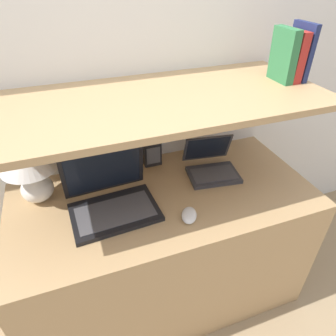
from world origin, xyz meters
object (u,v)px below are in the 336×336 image
object	(u,v)px
router_box	(151,152)
book_navy	(301,52)
laptop_small	(211,166)
computer_mouse	(189,215)
laptop_large	(111,198)
book_red	(292,56)
book_green	(284,55)
table_lamp	(30,164)

from	to	relation	value
router_box	book_navy	world-z (taller)	book_navy
laptop_small	computer_mouse	size ratio (longest dim) A/B	2.35
laptop_large	computer_mouse	xyz separation A→B (m)	(0.30, -0.18, -0.04)
laptop_large	book_red	size ratio (longest dim) A/B	1.80
router_box	book_green	world-z (taller)	book_green
table_lamp	book_navy	size ratio (longest dim) A/B	1.25
book_navy	router_box	bearing A→B (deg)	162.46
laptop_small	book_navy	xyz separation A→B (m)	(0.38, -0.02, 0.54)
book_red	book_green	xyz separation A→B (m)	(-0.05, -0.00, 0.01)
book_navy	laptop_small	bearing A→B (deg)	177.76
book_navy	book_red	world-z (taller)	book_navy
laptop_small	book_green	bearing A→B (deg)	-2.91
table_lamp	router_box	size ratio (longest dim) A/B	2.24
laptop_large	computer_mouse	world-z (taller)	laptop_large
router_box	book_red	bearing A→B (deg)	-18.67
laptop_large	book_green	xyz separation A→B (m)	(0.83, 0.08, 0.52)
table_lamp	book_red	size ratio (longest dim) A/B	1.41
laptop_small	book_navy	distance (m)	0.66
laptop_large	computer_mouse	size ratio (longest dim) A/B	3.24
book_red	book_green	bearing A→B (deg)	-180.00
laptop_large	book_red	distance (m)	1.02
laptop_small	computer_mouse	xyz separation A→B (m)	(-0.24, -0.27, -0.02)
book_red	laptop_large	bearing A→B (deg)	-174.96
computer_mouse	router_box	world-z (taller)	router_box
book_green	laptop_large	bearing A→B (deg)	-174.68
laptop_large	book_green	distance (m)	0.98
table_lamp	laptop_small	xyz separation A→B (m)	(0.84, -0.08, -0.16)
table_lamp	laptop_large	xyz separation A→B (m)	(0.30, -0.17, -0.14)
book_navy	book_red	bearing A→B (deg)	180.00
computer_mouse	book_navy	distance (m)	0.88
computer_mouse	book_green	distance (m)	0.81
laptop_large	book_green	bearing A→B (deg)	5.32
table_lamp	laptop_large	distance (m)	0.38
laptop_large	book_navy	world-z (taller)	book_navy
table_lamp	book_red	distance (m)	1.24
table_lamp	book_green	world-z (taller)	book_green
table_lamp	book_red	xyz separation A→B (m)	(1.18, -0.09, 0.37)
table_lamp	laptop_small	distance (m)	0.86
book_navy	book_green	distance (m)	0.09
table_lamp	computer_mouse	bearing A→B (deg)	-30.39
laptop_small	computer_mouse	world-z (taller)	laptop_small
book_navy	computer_mouse	bearing A→B (deg)	-157.55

